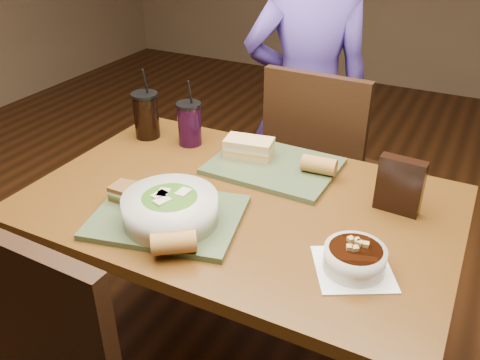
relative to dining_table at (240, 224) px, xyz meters
name	(u,v)px	position (x,y,z in m)	size (l,w,h in m)	color
dining_table	(240,224)	(0.00, 0.00, 0.00)	(1.30, 0.85, 0.75)	#523110
chair_far	(318,166)	(0.03, 0.69, -0.11)	(0.44, 0.44, 0.99)	black
diner	(306,100)	(-0.10, 0.85, 0.11)	(0.56, 0.37, 1.54)	#483490
tray_near	(168,217)	(-0.14, -0.19, 0.10)	(0.42, 0.32, 0.02)	#3C4B2D
tray_far	(274,166)	(0.01, 0.23, 0.10)	(0.42, 0.32, 0.02)	#3C4B2D
salad_bowl	(170,207)	(-0.11, -0.21, 0.15)	(0.27, 0.27, 0.09)	silver
soup_bowl	(355,258)	(0.41, -0.17, 0.13)	(0.26, 0.26, 0.08)	white
sandwich_near	(128,193)	(-0.29, -0.18, 0.13)	(0.10, 0.07, 0.05)	#593819
sandwich_far	(249,148)	(-0.09, 0.25, 0.14)	(0.18, 0.12, 0.07)	tan
baguette_near	(174,243)	(-0.02, -0.33, 0.14)	(0.06, 0.06, 0.12)	#AD7533
baguette_far	(319,165)	(0.17, 0.24, 0.14)	(0.06, 0.06, 0.11)	#AD7533
cup_cola	(146,115)	(-0.53, 0.25, 0.18)	(0.10, 0.10, 0.27)	black
cup_berry	(189,124)	(-0.35, 0.27, 0.17)	(0.09, 0.09, 0.25)	black
chip_bag	(400,186)	(0.44, 0.16, 0.18)	(0.13, 0.04, 0.17)	black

